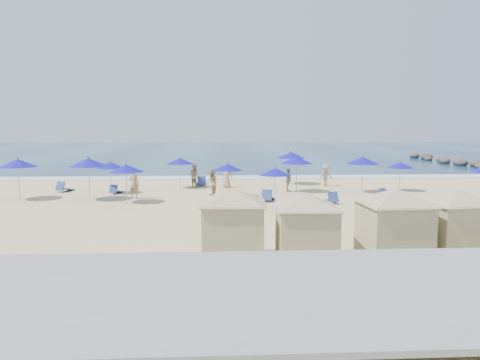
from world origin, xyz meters
name	(u,v)px	position (x,y,z in m)	size (l,w,h in m)	color
ground	(280,211)	(0.00, 0.00, 0.00)	(160.00, 160.00, 0.00)	#D3BF86
ocean	(235,151)	(0.00, 55.00, 0.03)	(160.00, 80.00, 0.06)	#0E2F50
surf_line	(255,177)	(0.00, 15.50, 0.04)	(160.00, 2.50, 0.08)	white
seawall	(355,285)	(0.00, -13.50, 0.65)	(160.00, 6.10, 1.22)	gray
rock_jetty	(467,163)	(24.01, 24.90, 0.36)	(2.56, 26.66, 0.96)	#312B29
trash_bin	(320,227)	(0.88, -5.79, 0.39)	(0.78, 0.78, 0.78)	black
cabana_0	(233,216)	(-2.85, -9.12, 1.56)	(4.33, 4.33, 2.72)	tan
cabana_1	(307,220)	(-0.45, -9.55, 1.48)	(4.11, 4.11, 2.58)	tan
cabana_2	(394,216)	(2.46, -9.59, 1.56)	(4.35, 4.35, 2.73)	tan
cabana_3	(457,215)	(4.75, -9.29, 1.54)	(4.26, 4.26, 2.69)	tan
umbrella_0	(18,163)	(-15.47, 4.68, 2.25)	(2.28, 2.28, 2.59)	#A5A8AD
umbrella_1	(88,162)	(-11.14, 4.32, 2.30)	(2.33, 2.33, 2.65)	#A5A8AD
umbrella_2	(110,165)	(-10.43, 7.02, 1.90)	(1.92, 1.92, 2.19)	#A5A8AD
umbrella_3	(126,168)	(-8.64, 3.11, 2.04)	(2.06, 2.06, 2.35)	#A5A8AD
umbrella_4	(180,161)	(-5.96, 9.37, 1.96)	(1.99, 1.99, 2.27)	#A5A8AD
umbrella_5	(227,167)	(-2.65, 5.04, 1.89)	(1.92, 1.92, 2.18)	#A5A8AD
umbrella_6	(275,172)	(0.02, 2.11, 1.88)	(1.91, 1.91, 2.17)	#A5A8AD
umbrella_7	(297,160)	(2.14, 7.00, 2.17)	(2.20, 2.20, 2.51)	#A5A8AD
umbrella_8	(363,160)	(6.50, 6.38, 2.19)	(2.22, 2.22, 2.52)	#A5A8AD
umbrella_9	(291,155)	(2.40, 11.10, 2.25)	(2.28, 2.28, 2.59)	#A5A8AD
umbrella_10	(400,165)	(9.33, 6.97, 1.81)	(1.83, 1.83, 2.09)	#A5A8AD
beach_chair_0	(64,188)	(-13.80, 7.87, 0.26)	(1.06, 1.49, 0.75)	#273E92
beach_chair_1	(115,190)	(-10.07, 6.72, 0.22)	(0.73, 1.25, 0.65)	#273E92
beach_chair_2	(201,182)	(-4.49, 10.42, 0.27)	(0.89, 1.50, 0.77)	#273E92
beach_chair_3	(268,197)	(-0.27, 3.14, 0.26)	(0.99, 1.50, 0.76)	#273E92
beach_chair_4	(330,199)	(3.29, 2.16, 0.26)	(0.86, 1.44, 0.74)	#273E92
beach_chair_5	(380,194)	(6.96, 4.21, 0.22)	(0.84, 1.24, 0.63)	#273E92
beachgoer_0	(134,184)	(-8.48, 4.63, 0.92)	(0.67, 0.44, 1.85)	tan
beachgoer_1	(195,176)	(-4.93, 9.74, 0.84)	(0.82, 0.64, 1.69)	tan
beachgoer_2	(288,180)	(1.56, 7.02, 0.79)	(0.93, 0.39, 1.59)	tan
beachgoer_3	(326,175)	(4.81, 9.74, 0.82)	(1.06, 0.61, 1.64)	tan
beachgoer_4	(227,177)	(-2.56, 9.33, 0.80)	(0.78, 0.51, 1.60)	tan
beachgoer_5	(212,183)	(-3.64, 5.35, 0.87)	(0.84, 0.66, 1.73)	tan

